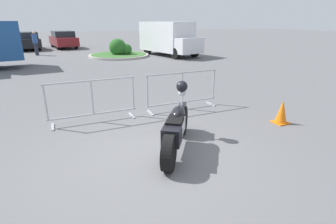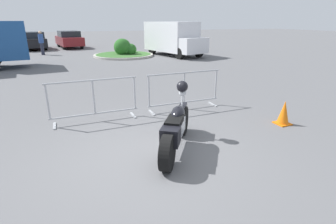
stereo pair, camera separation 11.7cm
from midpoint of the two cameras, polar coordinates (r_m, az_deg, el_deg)
name	(u,v)px [view 1 (the left image)]	position (r m, az deg, el deg)	size (l,w,h in m)	color
ground_plane	(150,156)	(5.01, -4.52, -9.61)	(120.00, 120.00, 0.00)	#5B5B5E
motorcycle	(176,127)	(5.06, 1.19, -3.30)	(1.40, 1.88, 1.23)	black
crowd_barrier_near	(92,101)	(6.72, -16.62, 2.41)	(2.19, 0.44, 1.07)	#9EA0A5
crowd_barrier_far	(182,90)	(7.42, 2.67, 4.78)	(2.19, 0.44, 1.07)	#9EA0A5
delivery_van	(168,38)	(19.39, -0.13, 15.89)	(3.05, 5.31, 2.31)	silver
parked_car_black	(27,41)	(26.27, -28.48, 13.48)	(2.32, 4.54, 1.48)	black
parked_car_maroon	(63,39)	(26.49, -21.95, 14.45)	(2.36, 4.62, 1.50)	maroon
pedestrian	(35,42)	(21.66, -27.06, 13.37)	(0.37, 0.37, 1.69)	#262838
planter_island	(119,50)	(19.34, -10.81, 13.04)	(4.16, 4.16, 1.22)	#ADA89E
traffic_cone	(282,112)	(6.98, 23.10, 0.00)	(0.34, 0.34, 0.59)	orange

